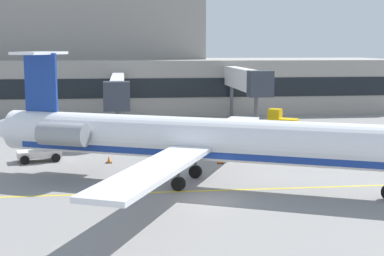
# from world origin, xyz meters

# --- Properties ---
(ground) EXTENTS (120.00, 120.00, 0.11)m
(ground) POSITION_xyz_m (0.00, 0.00, -0.05)
(ground) COLOR gray
(terminal_building) EXTENTS (67.48, 17.10, 19.82)m
(terminal_building) POSITION_xyz_m (-3.68, 49.11, 7.24)
(terminal_building) COLOR gray
(terminal_building) RESTS_ON ground
(jet_bridge_west) EXTENTS (2.40, 21.86, 5.95)m
(jet_bridge_west) POSITION_xyz_m (-5.58, 28.31, 4.58)
(jet_bridge_west) COLOR silver
(jet_bridge_west) RESTS_ON ground
(jet_bridge_east) EXTENTS (2.40, 17.70, 6.68)m
(jet_bridge_east) POSITION_xyz_m (8.85, 30.44, 5.28)
(jet_bridge_east) COLOR silver
(jet_bridge_east) RESTS_ON ground
(regional_jet) EXTENTS (33.17, 27.42, 8.77)m
(regional_jet) POSITION_xyz_m (0.07, 3.52, 3.08)
(regional_jet) COLOR white
(regional_jet) RESTS_ON ground
(pushback_tractor) EXTENTS (3.72, 3.26, 1.96)m
(pushback_tractor) POSITION_xyz_m (12.91, 30.11, 0.90)
(pushback_tractor) COLOR #E5B20C
(pushback_tractor) RESTS_ON ground
(belt_loader) EXTENTS (3.71, 2.61, 2.13)m
(belt_loader) POSITION_xyz_m (-11.38, 12.94, 0.96)
(belt_loader) COLOR silver
(belt_loader) RESTS_ON ground
(safety_cone_alpha) EXTENTS (0.47, 0.47, 0.55)m
(safety_cone_alpha) POSITION_xyz_m (-6.20, 11.50, 0.25)
(safety_cone_alpha) COLOR orange
(safety_cone_alpha) RESTS_ON ground
(safety_cone_bravo) EXTENTS (0.47, 0.47, 0.55)m
(safety_cone_bravo) POSITION_xyz_m (2.51, 10.22, 0.25)
(safety_cone_bravo) COLOR orange
(safety_cone_bravo) RESTS_ON ground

